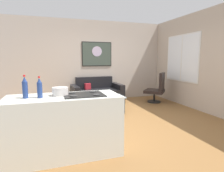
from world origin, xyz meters
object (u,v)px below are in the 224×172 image
at_px(armchair, 157,89).
at_px(mixing_bowl, 60,91).
at_px(couch, 97,94).
at_px(coffee_table, 107,98).
at_px(wall_painting, 97,54).
at_px(soda_bottle, 25,88).
at_px(soda_bottle_2, 40,88).

xyz_separation_m(armchair, mixing_bowl, (-3.25, -2.56, 0.51)).
height_order(couch, armchair, armchair).
bearing_deg(armchair, couch, 162.86).
xyz_separation_m(coffee_table, armchair, (1.94, 0.63, 0.06)).
bearing_deg(mixing_bowl, armchair, 38.24).
height_order(armchair, wall_painting, wall_painting).
bearing_deg(wall_painting, armchair, -30.21).
relative_size(couch, mixing_bowl, 7.23).
bearing_deg(armchair, soda_bottle, -144.87).
relative_size(couch, wall_painting, 1.61).
height_order(coffee_table, soda_bottle_2, soda_bottle_2).
distance_m(couch, soda_bottle_2, 3.71).
distance_m(armchair, soda_bottle_2, 4.46).
distance_m(soda_bottle, wall_painting, 4.19).
relative_size(coffee_table, soda_bottle, 2.72).
bearing_deg(wall_painting, soda_bottle, -117.29).
relative_size(couch, armchair, 1.69).
bearing_deg(coffee_table, soda_bottle, -131.80).
bearing_deg(coffee_table, armchair, 17.90).
bearing_deg(soda_bottle, coffee_table, 48.20).
xyz_separation_m(couch, soda_bottle, (-1.78, -3.22, 0.77)).
distance_m(soda_bottle_2, wall_painting, 4.14).
bearing_deg(armchair, wall_painting, 149.79).
distance_m(mixing_bowl, wall_painting, 3.95).
height_order(armchair, mixing_bowl, mixing_bowl).
height_order(soda_bottle_2, wall_painting, wall_painting).
distance_m(soda_bottle_2, mixing_bowl, 0.31).
height_order(couch, mixing_bowl, mixing_bowl).
bearing_deg(soda_bottle_2, wall_painting, 65.35).
relative_size(coffee_table, soda_bottle_2, 2.92).
distance_m(couch, armchair, 2.05).
relative_size(soda_bottle, wall_painting, 0.31).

